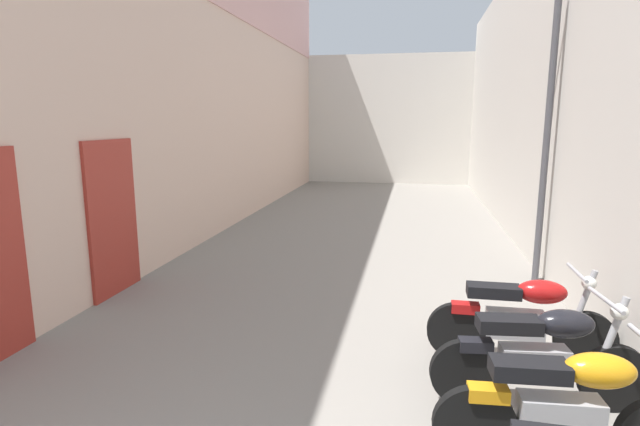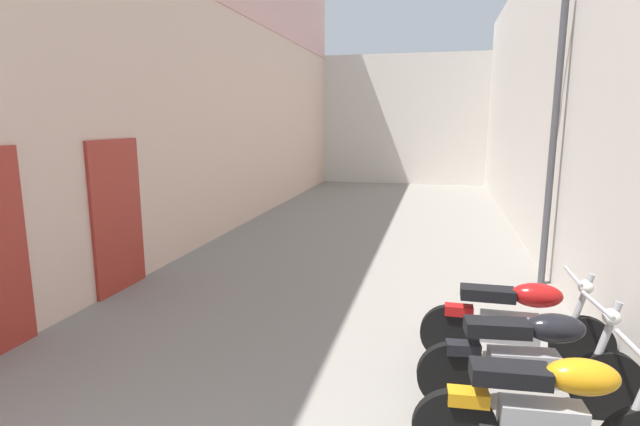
% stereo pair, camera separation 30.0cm
% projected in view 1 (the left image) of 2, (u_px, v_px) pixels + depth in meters
% --- Properties ---
extents(ground_plane, '(34.98, 34.98, 0.00)m').
position_uv_depth(ground_plane, '(347.00, 266.00, 8.43)').
color(ground_plane, gray).
extents(building_left, '(0.45, 18.98, 8.62)m').
position_uv_depth(building_left, '(202.00, 27.00, 10.13)').
color(building_left, beige).
rests_on(building_left, ground).
extents(building_right, '(0.45, 18.98, 5.87)m').
position_uv_depth(building_right, '(540.00, 95.00, 9.20)').
color(building_right, beige).
rests_on(building_right, ground).
extents(building_far_end, '(9.26, 2.00, 4.94)m').
position_uv_depth(building_far_end, '(389.00, 120.00, 20.02)').
color(building_far_end, beige).
rests_on(building_far_end, ground).
extents(motorcycle_third, '(1.85, 0.58, 1.04)m').
position_uv_depth(motorcycle_third, '(569.00, 406.00, 3.44)').
color(motorcycle_third, black).
rests_on(motorcycle_third, ground).
extents(motorcycle_fourth, '(1.85, 0.58, 1.04)m').
position_uv_depth(motorcycle_fourth, '(541.00, 354.00, 4.21)').
color(motorcycle_fourth, black).
rests_on(motorcycle_fourth, ground).
extents(motorcycle_fifth, '(1.85, 0.58, 1.04)m').
position_uv_depth(motorcycle_fifth, '(522.00, 317.00, 4.99)').
color(motorcycle_fifth, black).
rests_on(motorcycle_fifth, ground).
extents(street_lamp, '(0.79, 0.18, 4.39)m').
position_uv_depth(street_lamp, '(542.00, 112.00, 7.23)').
color(street_lamp, '#47474C').
rests_on(street_lamp, ground).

